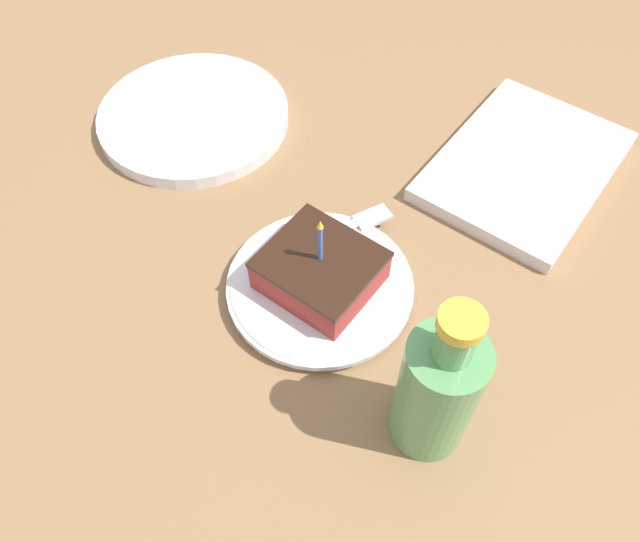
# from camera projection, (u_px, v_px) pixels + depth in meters

# --- Properties ---
(ground_plane) EXTENTS (2.40, 2.40, 0.04)m
(ground_plane) POSITION_uv_depth(u_px,v_px,m) (308.00, 307.00, 0.73)
(ground_plane) COLOR olive
(ground_plane) RESTS_ON ground
(plate) EXTENTS (0.21, 0.21, 0.02)m
(plate) POSITION_uv_depth(u_px,v_px,m) (320.00, 287.00, 0.71)
(plate) COLOR silver
(plate) RESTS_ON ground_plane
(cake_slice) EXTENTS (0.11, 0.12, 0.11)m
(cake_slice) POSITION_uv_depth(u_px,v_px,m) (320.00, 270.00, 0.69)
(cake_slice) COLOR #99332D
(cake_slice) RESTS_ON plate
(fork) EXTENTS (0.18, 0.09, 0.00)m
(fork) POSITION_uv_depth(u_px,v_px,m) (330.00, 234.00, 0.74)
(fork) COLOR silver
(fork) RESTS_ON plate
(bottle) EXTENTS (0.07, 0.07, 0.21)m
(bottle) POSITION_uv_depth(u_px,v_px,m) (437.00, 391.00, 0.56)
(bottle) COLOR #599959
(bottle) RESTS_ON ground_plane
(side_plate) EXTENTS (0.27, 0.27, 0.02)m
(side_plate) POSITION_uv_depth(u_px,v_px,m) (194.00, 116.00, 0.89)
(side_plate) COLOR silver
(side_plate) RESTS_ON ground_plane
(marble_board) EXTENTS (0.28, 0.20, 0.02)m
(marble_board) POSITION_uv_depth(u_px,v_px,m) (524.00, 166.00, 0.83)
(marble_board) COLOR silver
(marble_board) RESTS_ON ground_plane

